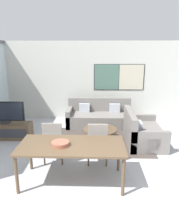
{
  "coord_description": "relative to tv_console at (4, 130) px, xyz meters",
  "views": [
    {
      "loc": [
        0.25,
        -2.85,
        2.49
      ],
      "look_at": [
        0.08,
        2.55,
        0.95
      ],
      "focal_mm": 35.0,
      "sensor_mm": 36.0,
      "label": 1
    }
  ],
  "objects": [
    {
      "name": "dining_chair_centre",
      "position": [
        2.72,
        -1.42,
        0.31
      ],
      "size": [
        0.46,
        0.46,
        0.99
      ],
      "color": "gray",
      "rests_on": "ground_plane"
    },
    {
      "name": "dining_chair_left",
      "position": [
        1.73,
        -1.39,
        0.31
      ],
      "size": [
        0.46,
        0.46,
        0.99
      ],
      "color": "gray",
      "rests_on": "ground_plane"
    },
    {
      "name": "coffee_table",
      "position": [
        2.79,
        -0.12,
        0.04
      ],
      "size": [
        0.96,
        0.96,
        0.36
      ],
      "color": "brown",
      "rests_on": "ground_plane"
    },
    {
      "name": "tv_console",
      "position": [
        0.0,
        0.0,
        0.0
      ],
      "size": [
        1.6,
        0.47,
        0.47
      ],
      "color": "brown",
      "rests_on": "ground_plane"
    },
    {
      "name": "ground_plane",
      "position": [
        2.43,
        -3.02,
        -0.23
      ],
      "size": [
        24.0,
        24.0,
        0.0
      ],
      "primitive_type": "plane",
      "color": "#B2B2B7"
    },
    {
      "name": "fruit_bowl",
      "position": [
        2.02,
        -2.15,
        0.59
      ],
      "size": [
        0.33,
        0.33,
        0.07
      ],
      "color": "#995642",
      "rests_on": "dining_table"
    },
    {
      "name": "dining_table",
      "position": [
        2.22,
        -2.11,
        0.48
      ],
      "size": [
        1.99,
        0.96,
        0.78
      ],
      "color": "brown",
      "rests_on": "ground_plane"
    },
    {
      "name": "television",
      "position": [
        -0.0,
        0.0,
        0.55
      ],
      "size": [
        1.28,
        0.2,
        0.63
      ],
      "color": "#2D2D33",
      "rests_on": "tv_console"
    },
    {
      "name": "area_rug",
      "position": [
        2.79,
        -0.12,
        -0.23
      ],
      "size": [
        2.76,
        2.06,
        0.01
      ],
      "color": "#473D38",
      "rests_on": "ground_plane"
    },
    {
      "name": "sofa_side",
      "position": [
        3.92,
        -0.19,
        0.05
      ],
      "size": [
        0.96,
        1.55,
        0.89
      ],
      "rotation": [
        0.0,
        0.0,
        1.57
      ],
      "color": "slate",
      "rests_on": "ground_plane"
    },
    {
      "name": "wall_back",
      "position": [
        2.48,
        2.05,
        1.17
      ],
      "size": [
        7.04,
        0.09,
        2.8
      ],
      "color": "silver",
      "rests_on": "ground_plane"
    },
    {
      "name": "sofa_main",
      "position": [
        2.79,
        1.26,
        0.05
      ],
      "size": [
        2.17,
        0.96,
        0.89
      ],
      "color": "slate",
      "rests_on": "ground_plane"
    }
  ]
}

